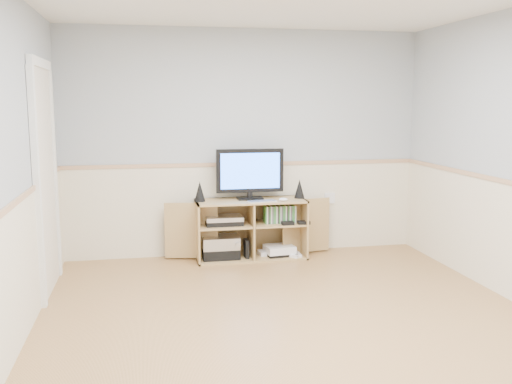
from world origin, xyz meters
The scene contains 11 objects.
room centered at (-0.06, 0.12, 1.22)m, with size 4.04×4.54×2.54m.
media_cabinet centered at (0.02, 2.05, 0.33)m, with size 1.87×0.45×0.65m.
monitor centered at (0.02, 2.04, 0.95)m, with size 0.74×0.18×0.55m.
speaker_left centered at (-0.53, 2.02, 0.76)m, with size 0.12×0.12×0.22m, color black.
speaker_right centered at (0.58, 2.02, 0.76)m, with size 0.11×0.11×0.21m, color black.
keyboard centered at (0.12, 1.86, 0.66)m, with size 0.30×0.12×0.01m, color white.
mouse centered at (0.35, 1.86, 0.67)m, with size 0.10×0.06×0.04m, color white.
av_components centered at (-0.30, 1.99, 0.22)m, with size 0.50×0.30×0.47m.
game_consoles centered at (0.33, 1.98, 0.07)m, with size 0.46×0.30×0.11m.
game_cases centered at (0.34, 1.98, 0.48)m, with size 0.34×0.14×0.19m, color #3F8C3F.
wall_outlet centered at (1.00, 2.23, 0.60)m, with size 0.12×0.03×0.12m, color white.
Camera 1 is at (-1.10, -4.01, 1.71)m, focal length 40.00 mm.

